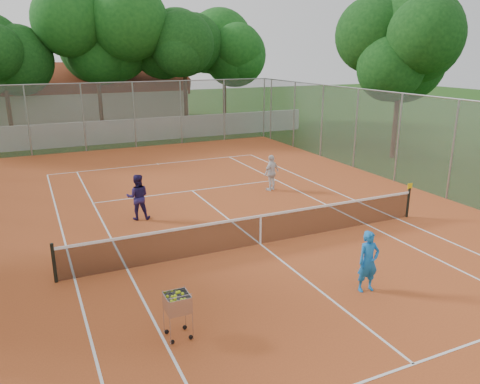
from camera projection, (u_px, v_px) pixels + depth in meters
name	position (u px, v px, depth m)	size (l,w,h in m)	color
ground	(260.00, 245.00, 14.48)	(120.00, 120.00, 0.00)	#193C10
court_pad	(260.00, 244.00, 14.48)	(18.00, 34.00, 0.02)	#B85123
court_lines	(260.00, 244.00, 14.47)	(10.98, 23.78, 0.01)	white
tennis_net	(260.00, 229.00, 14.33)	(11.88, 0.10, 0.98)	black
perimeter_fence	(261.00, 183.00, 13.91)	(18.00, 34.00, 4.00)	slate
boundary_wall	(129.00, 131.00, 30.78)	(26.00, 0.30, 1.50)	silver
clubhouse	(77.00, 97.00, 38.26)	(16.40, 9.00, 4.40)	beige
tropical_trees	(115.00, 63.00, 32.17)	(29.00, 19.00, 10.00)	black
player_near	(368.00, 261.00, 11.46)	(0.57, 0.37, 1.56)	blue
player_far_left	(138.00, 197.00, 16.44)	(0.79, 0.62, 1.63)	#231A50
player_far_right	(272.00, 173.00, 19.92)	(0.91, 0.38, 1.55)	silver
ball_hopper	(178.00, 314.00, 9.61)	(0.52, 0.52, 1.08)	#AEADB4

